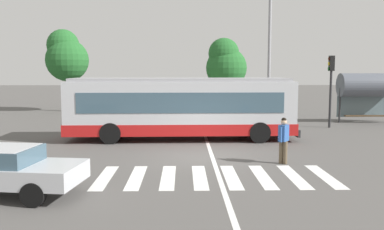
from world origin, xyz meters
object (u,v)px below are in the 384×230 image
object	(u,v)px
bus_stop_shelter	(368,86)
background_tree_right	(226,64)
pedestrian_crossing_street	(283,138)
parked_car_silver	(247,105)
traffic_light_far_corner	(331,79)
twin_arm_street_lamp	(270,36)
parked_car_white	(176,106)
background_tree_left	(66,56)
city_transit_bus	(181,108)
parked_car_champagne	(213,105)

from	to	relation	value
bus_stop_shelter	background_tree_right	xyz separation A→B (m)	(-8.53, 7.82, 1.56)
pedestrian_crossing_street	parked_car_silver	distance (m)	16.53
traffic_light_far_corner	twin_arm_street_lamp	distance (m)	4.75
parked_car_white	parked_car_silver	world-z (taller)	same
traffic_light_far_corner	background_tree_left	xyz separation A→B (m)	(-18.62, 10.52, 1.73)
city_transit_bus	bus_stop_shelter	xyz separation A→B (m)	(12.22, 6.40, 0.83)
traffic_light_far_corner	parked_car_champagne	bearing A→B (deg)	133.39
pedestrian_crossing_street	twin_arm_street_lamp	xyz separation A→B (m)	(1.84, 11.64, 4.67)
parked_car_champagne	parked_car_silver	distance (m)	2.64
parked_car_silver	background_tree_left	bearing A→B (deg)	166.18
parked_car_silver	bus_stop_shelter	world-z (taller)	bus_stop_shelter
parked_car_champagne	city_transit_bus	bearing A→B (deg)	-102.33
parked_car_white	city_transit_bus	bearing A→B (deg)	-87.87
parked_car_champagne	parked_car_silver	world-z (taller)	same
parked_car_champagne	background_tree_right	xyz separation A→B (m)	(1.27, 3.21, 3.21)
city_transit_bus	background_tree_right	distance (m)	14.88
pedestrian_crossing_street	twin_arm_street_lamp	distance (m)	12.68
parked_car_champagne	background_tree_left	world-z (taller)	background_tree_left
parked_car_silver	city_transit_bus	bearing A→B (deg)	-114.67
traffic_light_far_corner	twin_arm_street_lamp	bearing A→B (deg)	148.06
twin_arm_street_lamp	background_tree_left	size ratio (longest dim) A/B	1.33
city_transit_bus	background_tree_right	size ratio (longest dim) A/B	1.84
pedestrian_crossing_street	city_transit_bus	bearing A→B (deg)	124.67
parked_car_silver	traffic_light_far_corner	xyz separation A→B (m)	(3.90, -6.90, 2.14)
parked_car_white	background_tree_left	size ratio (longest dim) A/B	0.68
bus_stop_shelter	twin_arm_street_lamp	xyz separation A→B (m)	(-6.57, -0.25, 3.23)
city_transit_bus	background_tree_right	bearing A→B (deg)	75.49
traffic_light_far_corner	city_transit_bus	bearing A→B (deg)	-155.43
parked_car_white	background_tree_right	xyz separation A→B (m)	(4.09, 3.31, 3.21)
pedestrian_crossing_street	background_tree_left	world-z (taller)	background_tree_left
parked_car_white	twin_arm_street_lamp	bearing A→B (deg)	-38.23
pedestrian_crossing_street	parked_car_white	bearing A→B (deg)	104.38
pedestrian_crossing_street	background_tree_right	size ratio (longest dim) A/B	0.28
parked_car_white	traffic_light_far_corner	bearing A→B (deg)	-36.12
parked_car_white	twin_arm_street_lamp	xyz separation A→B (m)	(6.05, -4.77, 4.88)
city_transit_bus	traffic_light_far_corner	world-z (taller)	traffic_light_far_corner
background_tree_left	background_tree_right	bearing A→B (deg)	-1.68
bus_stop_shelter	background_tree_right	distance (m)	11.68
parked_car_silver	background_tree_left	size ratio (longest dim) A/B	0.67
city_transit_bus	background_tree_right	world-z (taller)	background_tree_right
parked_car_silver	twin_arm_street_lamp	world-z (taller)	twin_arm_street_lamp
parked_car_silver	background_tree_right	distance (m)	4.76
background_tree_right	parked_car_white	bearing A→B (deg)	-141.03
traffic_light_far_corner	background_tree_right	world-z (taller)	background_tree_right
traffic_light_far_corner	background_tree_left	size ratio (longest dim) A/B	0.63
parked_car_champagne	parked_car_silver	bearing A→B (deg)	-0.34
twin_arm_street_lamp	parked_car_silver	bearing A→B (deg)	97.03
parked_car_silver	background_tree_left	distance (m)	15.65
parked_car_silver	parked_car_champagne	bearing A→B (deg)	179.66
city_transit_bus	background_tree_left	world-z (taller)	background_tree_left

